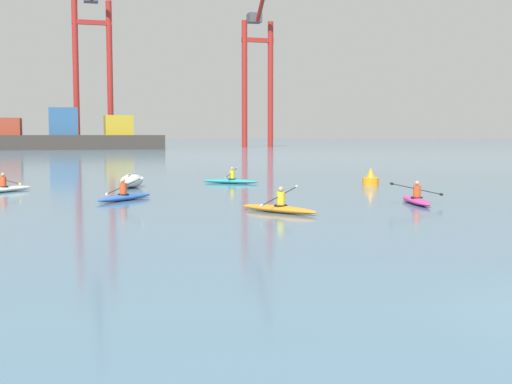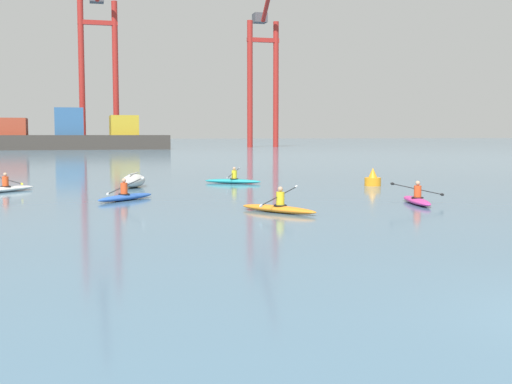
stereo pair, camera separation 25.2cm
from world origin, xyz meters
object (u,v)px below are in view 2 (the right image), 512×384
Objects in this scene: gantry_crane_west_mid at (98,49)px; channel_buoy at (373,179)px; kayak_orange at (278,208)px; capsized_dinghy at (134,181)px; container_barge at (70,137)px; kayak_magenta at (417,200)px; kayak_white at (7,188)px; kayak_blue at (126,196)px; kayak_teal at (233,180)px; gantry_crane_east_mid at (263,63)px.

gantry_crane_west_mid is 107.87m from channel_buoy.
gantry_crane_west_mid reaches higher than channel_buoy.
capsized_dinghy is at bearing 107.23° from kayak_orange.
container_barge is 10.49× the size of kayak_magenta.
channel_buoy is at bearing -11.06° from capsized_dinghy.
capsized_dinghy is 0.82× the size of kayak_magenta.
container_barge is 92.96m from kayak_white.
channel_buoy is 19.14m from kayak_white.
container_barge is at bearing 94.07° from kayak_orange.
kayak_blue is at bearing -88.58° from container_barge.
kayak_orange is at bearing -50.33° from kayak_blue.
capsized_dinghy is at bearing -87.87° from container_barge.
kayak_teal is (-4.61, 12.94, 0.00)m from kayak_magenta.
kayak_magenta and kayak_teal have the same top height.
container_barge is 91.04m from kayak_teal.
container_barge reaches higher than kayak_teal.
channel_buoy is at bearing 75.23° from kayak_magenta.
kayak_magenta is 1.17× the size of kayak_white.
container_barge is 12.75× the size of kayak_blue.
channel_buoy is 9.52m from kayak_magenta.
kayak_white is (-12.05, -2.34, 0.00)m from kayak_teal.
kayak_white is 15.77m from kayak_orange.
kayak_white is 0.93× the size of kayak_orange.
kayak_orange reaches higher than capsized_dinghy.
gantry_crane_east_mid is 12.73× the size of kayak_white.
kayak_orange is at bearing -49.08° from kayak_white.
gantry_crane_east_mid is 117.72m from kayak_magenta.
kayak_white is at bearing -112.69° from gantry_crane_east_mid.
gantry_crane_west_mid is 106.38m from kayak_white.
channel_buoy is at bearing -4.19° from kayak_white.
kayak_white is at bearing 130.92° from kayak_orange.
kayak_blue is (-3.38, -110.03, -19.83)m from gantry_crane_west_mid.
kayak_orange reaches higher than kayak_white.
container_barge is at bearing 88.23° from kayak_white.
capsized_dinghy is 13.04m from channel_buoy.
channel_buoy reaches higher than kayak_teal.
gantry_crane_east_mid is 13.22× the size of kayak_blue.
channel_buoy is (12.80, -2.50, 0.01)m from capsized_dinghy.
container_barge is 91.87m from capsized_dinghy.
kayak_blue is at bearing 129.67° from kayak_orange.
kayak_blue is at bearing -109.11° from gantry_crane_east_mid.
kayak_orange reaches higher than kayak_teal.
container_barge reaches higher than capsized_dinghy.
kayak_orange reaches higher than kayak_magenta.
gantry_crane_east_mid reaches higher than kayak_blue.
container_barge reaches higher than kayak_magenta.
kayak_teal is at bearing 152.04° from channel_buoy.
capsized_dinghy is at bearing 168.94° from channel_buoy.
container_barge is 11.40× the size of kayak_orange.
container_barge is 95.69m from channel_buoy.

